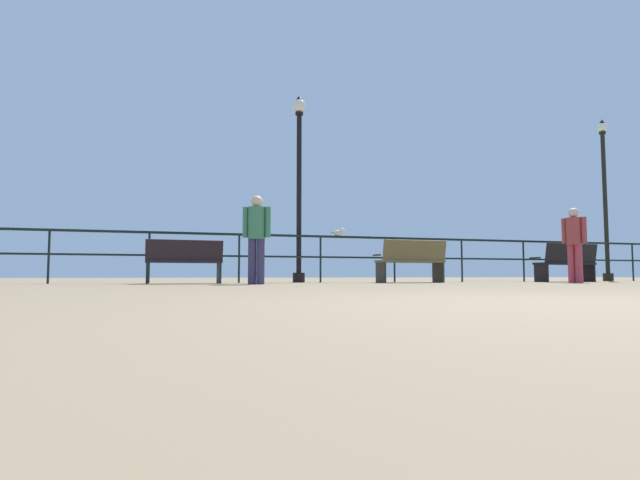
{
  "coord_description": "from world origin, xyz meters",
  "views": [
    {
      "loc": [
        -2.42,
        -2.18,
        0.17
      ],
      "look_at": [
        0.75,
        8.08,
        0.92
      ],
      "focal_mm": 27.95,
      "sensor_mm": 36.0,
      "label": 1
    }
  ],
  "objects_px": {
    "bench_near_right": "(412,259)",
    "person_by_bench": "(574,240)",
    "bench_far_right": "(568,261)",
    "lamppost_right": "(605,197)",
    "bench_near_left": "(184,259)",
    "lamppost_center": "(299,177)",
    "person_at_railing": "(257,233)",
    "seagull_on_rail": "(338,232)"
  },
  "relations": [
    {
      "from": "lamppost_center",
      "to": "lamppost_right",
      "type": "bearing_deg",
      "value": 0.0
    },
    {
      "from": "bench_near_right",
      "to": "bench_far_right",
      "type": "relative_size",
      "value": 0.91
    },
    {
      "from": "person_at_railing",
      "to": "seagull_on_rail",
      "type": "xyz_separation_m",
      "value": [
        2.21,
        1.83,
        0.22
      ]
    },
    {
      "from": "bench_near_left",
      "to": "person_by_bench",
      "type": "height_order",
      "value": "person_by_bench"
    },
    {
      "from": "bench_near_left",
      "to": "lamppost_center",
      "type": "relative_size",
      "value": 0.33
    },
    {
      "from": "bench_near_right",
      "to": "seagull_on_rail",
      "type": "distance_m",
      "value": 1.77
    },
    {
      "from": "bench_near_left",
      "to": "lamppost_right",
      "type": "relative_size",
      "value": 0.31
    },
    {
      "from": "lamppost_center",
      "to": "person_at_railing",
      "type": "relative_size",
      "value": 2.7
    },
    {
      "from": "bench_near_right",
      "to": "person_by_bench",
      "type": "bearing_deg",
      "value": -18.93
    },
    {
      "from": "lamppost_right",
      "to": "seagull_on_rail",
      "type": "bearing_deg",
      "value": -178.61
    },
    {
      "from": "lamppost_center",
      "to": "seagull_on_rail",
      "type": "height_order",
      "value": "lamppost_center"
    },
    {
      "from": "lamppost_center",
      "to": "person_by_bench",
      "type": "xyz_separation_m",
      "value": [
        5.66,
        -2.21,
        -1.48
      ]
    },
    {
      "from": "bench_near_right",
      "to": "bench_far_right",
      "type": "height_order",
      "value": "bench_far_right"
    },
    {
      "from": "bench_far_right",
      "to": "bench_near_right",
      "type": "bearing_deg",
      "value": 179.98
    },
    {
      "from": "person_by_bench",
      "to": "seagull_on_rail",
      "type": "relative_size",
      "value": 5.4
    },
    {
      "from": "person_at_railing",
      "to": "seagull_on_rail",
      "type": "height_order",
      "value": "person_at_railing"
    },
    {
      "from": "bench_near_left",
      "to": "lamppost_center",
      "type": "height_order",
      "value": "lamppost_center"
    },
    {
      "from": "bench_far_right",
      "to": "lamppost_center",
      "type": "relative_size",
      "value": 0.39
    },
    {
      "from": "lamppost_center",
      "to": "person_by_bench",
      "type": "relative_size",
      "value": 2.65
    },
    {
      "from": "bench_near_left",
      "to": "bench_near_right",
      "type": "xyz_separation_m",
      "value": [
        4.85,
        -0.01,
        0.05
      ]
    },
    {
      "from": "person_by_bench",
      "to": "person_at_railing",
      "type": "distance_m",
      "value": 6.98
    },
    {
      "from": "person_by_bench",
      "to": "lamppost_center",
      "type": "bearing_deg",
      "value": 158.63
    },
    {
      "from": "bench_far_right",
      "to": "lamppost_center",
      "type": "height_order",
      "value": "lamppost_center"
    },
    {
      "from": "bench_near_right",
      "to": "person_by_bench",
      "type": "height_order",
      "value": "person_by_bench"
    },
    {
      "from": "lamppost_center",
      "to": "person_at_railing",
      "type": "xyz_separation_m",
      "value": [
        -1.33,
        -2.03,
        -1.5
      ]
    },
    {
      "from": "bench_near_right",
      "to": "lamppost_right",
      "type": "distance_m",
      "value": 6.99
    },
    {
      "from": "bench_near_right",
      "to": "person_at_railing",
      "type": "distance_m",
      "value": 3.77
    },
    {
      "from": "bench_far_right",
      "to": "lamppost_center",
      "type": "xyz_separation_m",
      "value": [
        -6.55,
        1.06,
        1.9
      ]
    },
    {
      "from": "bench_near_left",
      "to": "person_by_bench",
      "type": "bearing_deg",
      "value": -8.05
    },
    {
      "from": "lamppost_right",
      "to": "seagull_on_rail",
      "type": "xyz_separation_m",
      "value": [
        -8.07,
        -0.2,
        -1.23
      ]
    },
    {
      "from": "bench_near_left",
      "to": "lamppost_center",
      "type": "xyz_separation_m",
      "value": [
        2.55,
        1.05,
        1.96
      ]
    },
    {
      "from": "lamppost_right",
      "to": "bench_far_right",
      "type": "bearing_deg",
      "value": -156.11
    },
    {
      "from": "bench_far_right",
      "to": "person_at_railing",
      "type": "height_order",
      "value": "person_at_railing"
    },
    {
      "from": "bench_near_right",
      "to": "person_by_bench",
      "type": "relative_size",
      "value": 0.94
    },
    {
      "from": "lamppost_right",
      "to": "person_by_bench",
      "type": "xyz_separation_m",
      "value": [
        -3.3,
        -2.21,
        -1.43
      ]
    },
    {
      "from": "person_at_railing",
      "to": "bench_near_left",
      "type": "bearing_deg",
      "value": 141.47
    },
    {
      "from": "lamppost_center",
      "to": "person_by_bench",
      "type": "height_order",
      "value": "lamppost_center"
    },
    {
      "from": "bench_far_right",
      "to": "seagull_on_rail",
      "type": "distance_m",
      "value": 5.77
    },
    {
      "from": "bench_near_left",
      "to": "person_by_bench",
      "type": "distance_m",
      "value": 8.3
    },
    {
      "from": "lamppost_right",
      "to": "person_by_bench",
      "type": "bearing_deg",
      "value": -146.15
    },
    {
      "from": "bench_near_left",
      "to": "lamppost_center",
      "type": "bearing_deg",
      "value": 22.44
    },
    {
      "from": "bench_far_right",
      "to": "seagull_on_rail",
      "type": "xyz_separation_m",
      "value": [
        -5.67,
        0.87,
        0.63
      ]
    }
  ]
}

